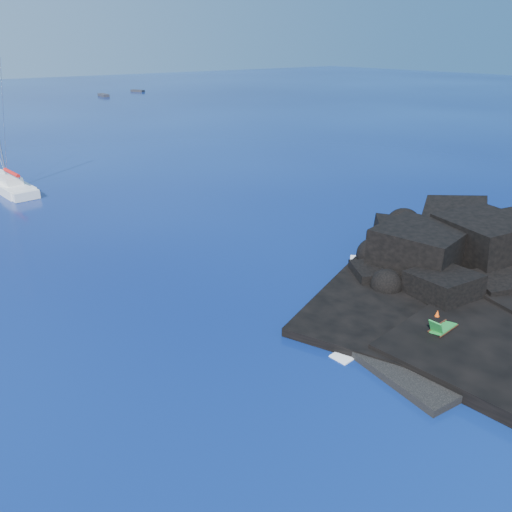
{
  "coord_description": "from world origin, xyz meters",
  "views": [
    {
      "loc": [
        -14.16,
        -9.61,
        12.91
      ],
      "look_at": [
        1.21,
        10.4,
        2.0
      ],
      "focal_mm": 35.0,
      "sensor_mm": 36.0,
      "label": 1
    }
  ],
  "objects_px": {
    "sailboat": "(11,191)",
    "marker_cone": "(437,316)",
    "distant_boat_b": "(138,92)",
    "distant_boat_a": "(104,96)",
    "sunbather": "(444,340)",
    "deck_chair": "(444,324)"
  },
  "relations": [
    {
      "from": "deck_chair",
      "to": "distant_boat_a",
      "type": "xyz_separation_m",
      "value": [
        30.59,
        117.26,
        -0.92
      ]
    },
    {
      "from": "marker_cone",
      "to": "distant_boat_b",
      "type": "bearing_deg",
      "value": 71.08
    },
    {
      "from": "sailboat",
      "to": "sunbather",
      "type": "bearing_deg",
      "value": -82.67
    },
    {
      "from": "sunbather",
      "to": "distant_boat_a",
      "type": "height_order",
      "value": "sunbather"
    },
    {
      "from": "sailboat",
      "to": "sunbather",
      "type": "xyz_separation_m",
      "value": [
        9.0,
        -39.9,
        0.51
      ]
    },
    {
      "from": "sailboat",
      "to": "marker_cone",
      "type": "xyz_separation_m",
      "value": [
        10.43,
        -38.57,
        0.66
      ]
    },
    {
      "from": "sailboat",
      "to": "marker_cone",
      "type": "distance_m",
      "value": 39.96
    },
    {
      "from": "sailboat",
      "to": "sunbather",
      "type": "height_order",
      "value": "sailboat"
    },
    {
      "from": "sailboat",
      "to": "marker_cone",
      "type": "bearing_deg",
      "value": -80.26
    },
    {
      "from": "distant_boat_a",
      "to": "distant_boat_b",
      "type": "relative_size",
      "value": 1.17
    },
    {
      "from": "deck_chair",
      "to": "distant_boat_b",
      "type": "bearing_deg",
      "value": 66.76
    },
    {
      "from": "deck_chair",
      "to": "sunbather",
      "type": "xyz_separation_m",
      "value": [
        -0.6,
        -0.45,
        -0.41
      ]
    },
    {
      "from": "marker_cone",
      "to": "distant_boat_b",
      "type": "height_order",
      "value": "marker_cone"
    },
    {
      "from": "deck_chair",
      "to": "distant_boat_a",
      "type": "distance_m",
      "value": 121.19
    },
    {
      "from": "sunbather",
      "to": "distant_boat_b",
      "type": "relative_size",
      "value": 0.4
    },
    {
      "from": "distant_boat_a",
      "to": "sailboat",
      "type": "bearing_deg",
      "value": -114.02
    },
    {
      "from": "sailboat",
      "to": "distant_boat_b",
      "type": "relative_size",
      "value": 2.88
    },
    {
      "from": "deck_chair",
      "to": "sunbather",
      "type": "bearing_deg",
      "value": -147.39
    },
    {
      "from": "sailboat",
      "to": "distant_boat_a",
      "type": "xyz_separation_m",
      "value": [
        40.2,
        77.81,
        0.0
      ]
    },
    {
      "from": "sunbather",
      "to": "distant_boat_b",
      "type": "xyz_separation_m",
      "value": [
        43.46,
        123.99,
        -0.51
      ]
    },
    {
      "from": "sailboat",
      "to": "deck_chair",
      "type": "xyz_separation_m",
      "value": [
        9.6,
        -39.45,
        0.92
      ]
    },
    {
      "from": "sunbather",
      "to": "marker_cone",
      "type": "distance_m",
      "value": 1.95
    }
  ]
}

